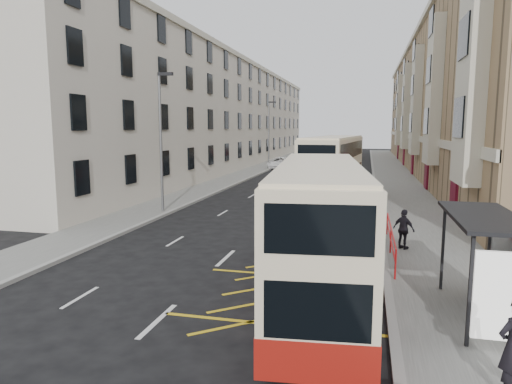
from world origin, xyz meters
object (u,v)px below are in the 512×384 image
(white_van, at_px, (280,163))
(street_lamp_near, at_px, (161,135))
(street_lamp_far, at_px, (269,131))
(bus_shelter, at_px, (493,246))
(car_silver, at_px, (298,157))
(pedestrian_far, at_px, (404,229))
(car_dark, at_px, (307,151))
(car_red, at_px, (347,153))
(double_decker_front, at_px, (318,232))
(double_decker_rear, at_px, (333,169))

(white_van, bearing_deg, street_lamp_near, -87.32)
(street_lamp_far, bearing_deg, white_van, 39.31)
(bus_shelter, xyz_separation_m, car_silver, (-13.11, 55.53, -1.45))
(white_van, bearing_deg, pedestrian_far, -66.98)
(bus_shelter, bearing_deg, street_lamp_far, 109.12)
(street_lamp_near, relative_size, car_dark, 1.66)
(pedestrian_far, relative_size, white_van, 0.33)
(street_lamp_far, height_order, car_red, street_lamp_far)
(street_lamp_near, relative_size, double_decker_front, 0.77)
(bus_shelter, height_order, double_decker_rear, double_decker_rear)
(bus_shelter, bearing_deg, car_red, 95.52)
(double_decker_front, bearing_deg, street_lamp_near, 126.01)
(street_lamp_near, height_order, street_lamp_far, same)
(bus_shelter, relative_size, pedestrian_far, 2.61)
(street_lamp_near, bearing_deg, bus_shelter, -40.14)
(pedestrian_far, xyz_separation_m, car_red, (-4.70, 57.94, -0.17))
(white_van, height_order, car_silver, white_van)
(car_silver, bearing_deg, pedestrian_far, -91.90)
(double_decker_rear, bearing_deg, white_van, 114.53)
(car_silver, distance_m, car_red, 11.55)
(white_van, xyz_separation_m, car_red, (7.28, 21.50, 0.10))
(double_decker_rear, distance_m, car_dark, 51.18)
(double_decker_front, xyz_separation_m, car_dark, (-9.14, 68.65, -1.27))
(double_decker_rear, height_order, car_silver, double_decker_rear)
(pedestrian_far, bearing_deg, street_lamp_near, 15.00)
(bus_shelter, xyz_separation_m, white_van, (-13.54, 43.33, -1.44))
(bus_shelter, xyz_separation_m, pedestrian_far, (-1.56, 6.89, -1.17))
(bus_shelter, distance_m, pedestrian_far, 7.16)
(car_red, bearing_deg, bus_shelter, 104.83)
(double_decker_front, distance_m, pedestrian_far, 6.75)
(street_lamp_near, height_order, white_van, street_lamp_near)
(street_lamp_far, distance_m, car_silver, 13.81)
(bus_shelter, relative_size, car_red, 0.77)
(pedestrian_far, height_order, car_red, pedestrian_far)
(pedestrian_far, xyz_separation_m, car_silver, (-11.56, 48.65, -0.28))
(double_decker_rear, relative_size, car_silver, 2.83)
(double_decker_rear, xyz_separation_m, pedestrian_far, (3.74, -12.13, -1.30))
(bus_shelter, height_order, double_decker_front, double_decker_front)
(white_van, bearing_deg, street_lamp_far, -135.88)
(car_dark, bearing_deg, bus_shelter, -78.85)
(car_dark, bearing_deg, car_red, -32.59)
(street_lamp_far, distance_m, double_decker_rear, 25.31)
(bus_shelter, xyz_separation_m, street_lamp_far, (-14.69, 42.39, 2.50))
(pedestrian_far, relative_size, car_silver, 0.41)
(double_decker_front, relative_size, car_dark, 2.14)
(street_lamp_far, xyz_separation_m, car_silver, (1.58, 13.14, -3.95))
(car_red, bearing_deg, white_van, 80.60)
(street_lamp_near, relative_size, double_decker_rear, 0.70)
(bus_shelter, height_order, white_van, bus_shelter)
(pedestrian_far, distance_m, car_dark, 63.76)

